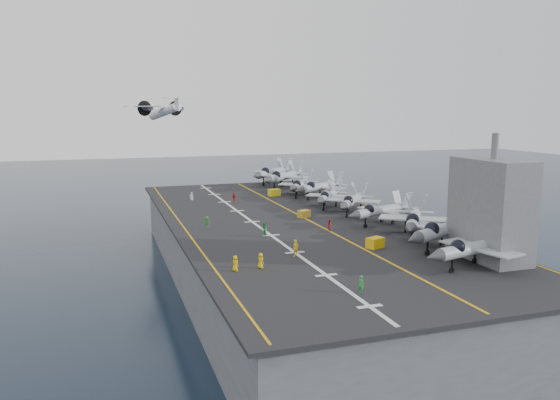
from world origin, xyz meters
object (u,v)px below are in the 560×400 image
object	(u,v)px
island_superstructure	(492,197)
tow_cart_a	(375,243)
transport_plane	(165,111)
fighter_jet_0	(476,247)

from	to	relation	value
island_superstructure	tow_cart_a	bearing A→B (deg)	138.74
tow_cart_a	transport_plane	bearing A→B (deg)	102.01
island_superstructure	transport_plane	bearing A→B (deg)	107.03
tow_cart_a	transport_plane	world-z (taller)	transport_plane
island_superstructure	tow_cart_a	world-z (taller)	island_superstructure
fighter_jet_0	tow_cart_a	xyz separation A→B (m)	(-6.46, 11.54, -1.76)
fighter_jet_0	tow_cart_a	bearing A→B (deg)	119.25
island_superstructure	fighter_jet_0	world-z (taller)	island_superstructure
island_superstructure	tow_cart_a	xyz separation A→B (m)	(-10.28, 9.02, -6.83)
island_superstructure	transport_plane	world-z (taller)	transport_plane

